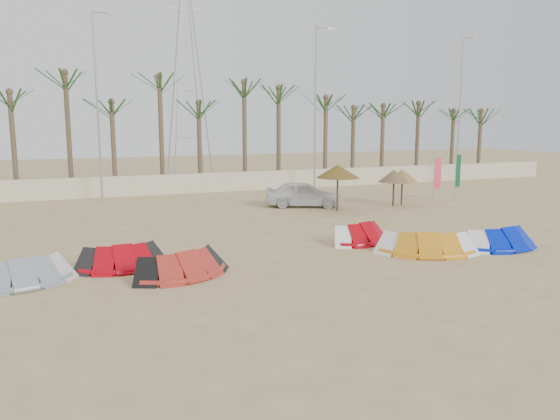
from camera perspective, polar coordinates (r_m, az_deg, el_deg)
name	(u,v)px	position (r m, az deg, el deg)	size (l,w,h in m)	color
ground	(352,283)	(16.78, 7.51, -7.53)	(120.00, 120.00, 0.00)	tan
boundary_wall	(194,183)	(37.11, -9.00, 2.78)	(60.00, 0.30, 1.30)	beige
palm_line	(196,96)	(38.51, -8.73, 11.67)	(52.00, 4.00, 7.70)	brown
lamp_b	(98,104)	(34.10, -18.49, 10.46)	(1.25, 0.14, 11.00)	#A5A8AD
lamp_c	(316,106)	(37.55, 3.75, 10.78)	(1.25, 0.14, 11.00)	#A5A8AD
lamp_d	(460,108)	(43.97, 18.31, 10.13)	(1.25, 0.14, 11.00)	#A5A8AD
pylon	(190,183)	(43.22, -9.39, 2.83)	(3.00, 3.00, 14.00)	#A5A8AD
kite_grey	(21,270)	(18.23, -25.45, -5.64)	(3.40, 2.20, 0.90)	gray
kite_red_left	(121,255)	(18.96, -16.25, -4.54)	(3.04, 1.70, 0.90)	#B2030F
kite_red_mid	(181,262)	(17.66, -10.26, -5.33)	(3.59, 2.45, 0.90)	#AE291F
kite_red_right	(360,231)	(22.25, 8.32, -2.22)	(3.21, 2.22, 0.90)	#AB030E
kite_orange	(422,241)	(20.93, 14.58, -3.16)	(3.98, 2.79, 0.90)	orange
kite_blue	(497,236)	(22.76, 21.75, -2.53)	(3.49, 1.87, 0.90)	#011AC3
parasol_left	(338,171)	(29.32, 6.06, 4.04)	(2.33, 2.33, 2.50)	#4C331E
parasol_mid	(394,176)	(31.56, 11.83, 3.49)	(1.78, 1.78, 2.07)	#4C331E
parasol_right	(402,176)	(32.05, 12.67, 3.53)	(1.80, 1.80, 2.06)	#4C331E
flag_pink	(437,175)	(33.51, 16.04, 3.55)	(0.45, 0.10, 2.78)	#A5A8AD
flag_green	(458,172)	(34.42, 18.09, 3.78)	(0.45, 0.10, 2.97)	#A5A8AD
car	(303,194)	(30.80, 2.43, 1.68)	(1.70, 4.22, 1.44)	silver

